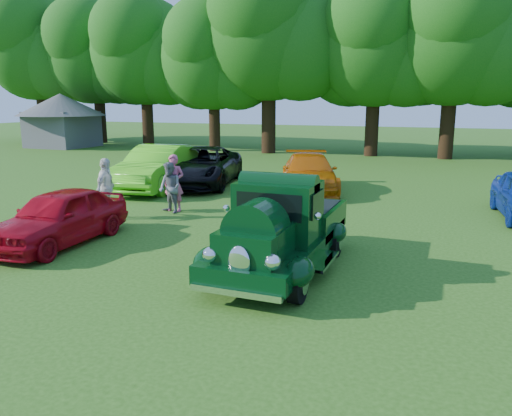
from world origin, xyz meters
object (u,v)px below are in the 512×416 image
at_px(spectator_white, 106,189).
at_px(hero_pickup, 282,231).
at_px(red_convertible, 59,217).
at_px(back_car_orange, 309,173).
at_px(back_car_lime, 159,168).
at_px(gazebo, 61,114).
at_px(back_car_black, 201,166).
at_px(spectator_grey, 170,188).
at_px(spectator_pink, 174,183).

bearing_deg(spectator_white, hero_pickup, -125.34).
distance_m(red_convertible, back_car_orange, 9.75).
relative_size(hero_pickup, back_car_lime, 0.92).
height_order(spectator_white, gazebo, gazebo).
bearing_deg(back_car_orange, hero_pickup, -97.20).
bearing_deg(back_car_lime, back_car_black, 44.41).
relative_size(red_convertible, spectator_grey, 2.51).
height_order(back_car_lime, spectator_grey, back_car_lime).
distance_m(back_car_lime, back_car_orange, 5.82).
bearing_deg(spectator_grey, back_car_black, 131.54).
distance_m(back_car_orange, spectator_pink, 5.67).
xyz_separation_m(hero_pickup, back_car_orange, (-1.88, 8.80, -0.09)).
xyz_separation_m(hero_pickup, spectator_grey, (-4.86, 3.72, -0.02)).
relative_size(red_convertible, gazebo, 0.61).
relative_size(back_car_lime, back_car_orange, 1.06).
xyz_separation_m(spectator_grey, spectator_white, (-1.30, -1.37, 0.11)).
distance_m(back_car_orange, gazebo, 24.89).
bearing_deg(spectator_pink, gazebo, 132.96).
height_order(back_car_black, spectator_white, spectator_white).
xyz_separation_m(back_car_lime, spectator_pink, (2.60, -3.22, 0.04)).
distance_m(red_convertible, back_car_lime, 7.68).
relative_size(red_convertible, back_car_orange, 0.81).
height_order(hero_pickup, back_car_orange, hero_pickup).
relative_size(back_car_black, back_car_orange, 1.15).
relative_size(back_car_black, spectator_pink, 3.15).
distance_m(back_car_black, gazebo, 21.12).
relative_size(spectator_pink, spectator_grey, 1.13).
bearing_deg(red_convertible, back_car_lime, 101.93).
distance_m(red_convertible, spectator_pink, 4.28).
height_order(red_convertible, back_car_black, back_car_black).
relative_size(red_convertible, spectator_white, 2.20).
bearing_deg(hero_pickup, spectator_pink, 140.73).
height_order(back_car_black, spectator_pink, spectator_pink).
distance_m(back_car_black, spectator_white, 6.26).
bearing_deg(back_car_black, spectator_pink, -85.14).
relative_size(back_car_black, spectator_white, 3.13).
height_order(red_convertible, spectator_white, spectator_white).
bearing_deg(spectator_white, spectator_grey, -58.04).
bearing_deg(spectator_grey, hero_pickup, -12.92).
distance_m(hero_pickup, red_convertible, 5.54).
bearing_deg(back_car_black, spectator_white, -101.25).
height_order(spectator_pink, spectator_white, spectator_white).
xyz_separation_m(back_car_orange, spectator_grey, (-2.99, -5.08, 0.08)).
relative_size(spectator_pink, gazebo, 0.28).
xyz_separation_m(back_car_black, back_car_orange, (4.48, 0.20, -0.07)).
distance_m(back_car_black, spectator_pink, 4.85).
xyz_separation_m(hero_pickup, gazebo, (-23.96, 20.17, 1.60)).
relative_size(spectator_white, gazebo, 0.28).
bearing_deg(spectator_pink, spectator_white, -135.13).
bearing_deg(hero_pickup, red_convertible, -177.56).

